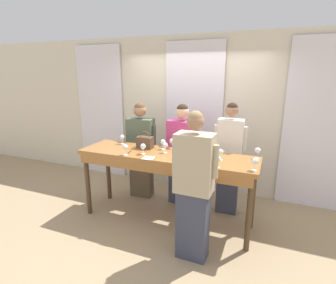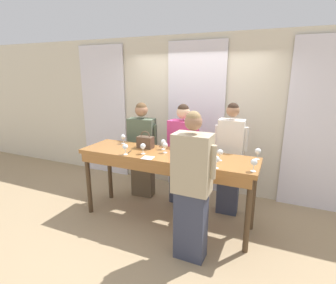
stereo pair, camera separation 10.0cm
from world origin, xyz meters
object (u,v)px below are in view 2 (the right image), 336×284
wine_glass_front_right (123,137)px  wine_glass_near_host (125,147)px  wine_glass_back_right (165,145)px  host_pouring (192,188)px  wine_glass_back_left (220,153)px  wine_glass_center_left (258,152)px  guest_olive_jacket (142,150)px  wine_glass_front_mid (163,142)px  tasting_bar (165,161)px  wine_bottle (203,148)px  wine_glass_center_mid (143,146)px  guest_pink_top (183,155)px  guest_cream_sweater (230,159)px  wine_glass_front_left (254,163)px  wine_glass_center_right (172,141)px  handbag (145,142)px  wine_glass_back_mid (216,160)px

wine_glass_front_right → wine_glass_near_host: same height
wine_glass_back_right → host_pouring: bearing=-46.2°
wine_glass_front_right → wine_glass_back_left: size_ratio=1.00×
wine_glass_center_left → guest_olive_jacket: (-1.93, 0.35, -0.30)m
wine_glass_front_mid → tasting_bar: bearing=-57.9°
wine_glass_near_host → guest_olive_jacket: (-0.23, 0.88, -0.30)m
wine_bottle → wine_glass_center_mid: wine_bottle is taller
wine_glass_center_mid → guest_pink_top: guest_pink_top is taller
wine_glass_front_right → guest_cream_sweater: 1.70m
wine_bottle → wine_glass_front_right: wine_bottle is taller
wine_glass_front_left → wine_glass_center_mid: bearing=176.9°
wine_glass_front_right → wine_glass_center_right: size_ratio=1.00×
wine_glass_center_right → host_pouring: host_pouring is taller
wine_glass_back_right → guest_pink_top: size_ratio=0.09×
wine_glass_center_left → host_pouring: (-0.61, -0.87, -0.26)m
wine_bottle → wine_glass_back_left: wine_bottle is taller
wine_bottle → wine_glass_center_left: size_ratio=2.29×
tasting_bar → wine_glass_center_mid: bearing=-157.1°
wine_glass_center_left → wine_glass_front_left: bearing=-89.9°
handbag → wine_glass_back_mid: handbag is taller
wine_glass_back_right → wine_glass_near_host: (-0.47, -0.30, 0.00)m
wine_glass_near_host → guest_pink_top: (0.52, 0.88, -0.30)m
wine_bottle → guest_cream_sweater: size_ratio=0.20×
wine_glass_center_mid → wine_glass_center_right: bearing=57.3°
wine_glass_front_left → wine_glass_back_mid: size_ratio=1.00×
wine_glass_back_right → wine_glass_front_left: bearing=-11.5°
wine_glass_center_mid → wine_glass_center_right: size_ratio=1.00×
wine_bottle → host_pouring: size_ratio=0.19×
wine_glass_center_right → wine_glass_back_right: 0.25m
wine_glass_front_left → guest_pink_top: guest_pink_top is taller
tasting_bar → wine_glass_near_host: wine_glass_near_host is taller
tasting_bar → wine_glass_back_right: bearing=118.5°
wine_glass_center_right → wine_glass_back_right: bearing=-91.3°
wine_glass_near_host → host_pouring: 1.18m
wine_glass_front_left → wine_glass_near_host: 1.70m
wine_glass_front_left → guest_pink_top: size_ratio=0.09×
wine_glass_center_left → wine_glass_center_mid: same height
wine_glass_center_right → handbag: bearing=-159.5°
tasting_bar → wine_glass_front_mid: size_ratio=16.85×
wine_glass_center_right → wine_bottle: bearing=-22.0°
wine_glass_center_left → wine_glass_front_mid: bearing=-176.7°
tasting_bar → wine_glass_front_right: wine_glass_front_right is taller
guest_olive_jacket → guest_cream_sweater: size_ratio=0.96×
guest_pink_top → wine_glass_center_right: bearing=-97.6°
handbag → host_pouring: host_pouring is taller
wine_glass_center_left → wine_glass_center_right: size_ratio=1.00×
guest_olive_jacket → tasting_bar: bearing=-40.9°
tasting_bar → wine_glass_center_left: 1.25m
wine_glass_back_mid → guest_pink_top: 1.22m
wine_glass_center_left → wine_glass_center_right: same height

